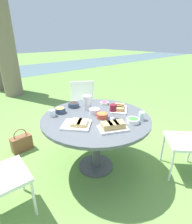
{
  "coord_description": "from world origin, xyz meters",
  "views": [
    {
      "loc": [
        -1.31,
        -1.41,
        1.62
      ],
      "look_at": [
        0.0,
        0.0,
        0.81
      ],
      "focal_mm": 28.0,
      "sensor_mm": 36.0,
      "label": 1
    }
  ],
  "objects_px": {
    "chair_near_left": "(83,102)",
    "handbag": "(22,143)",
    "water_pitcher": "(87,103)",
    "dining_table": "(96,124)",
    "wine_glass": "(113,108)"
  },
  "relations": [
    {
      "from": "chair_near_left",
      "to": "handbag",
      "type": "distance_m",
      "value": 1.26
    },
    {
      "from": "handbag",
      "to": "chair_near_left",
      "type": "bearing_deg",
      "value": -2.46
    },
    {
      "from": "wine_glass",
      "to": "handbag",
      "type": "relative_size",
      "value": 0.49
    },
    {
      "from": "water_pitcher",
      "to": "handbag",
      "type": "distance_m",
      "value": 1.27
    },
    {
      "from": "chair_near_left",
      "to": "water_pitcher",
      "type": "distance_m",
      "value": 0.98
    },
    {
      "from": "dining_table",
      "to": "handbag",
      "type": "xyz_separation_m",
      "value": [
        -0.59,
        1.05,
        -0.52
      ]
    },
    {
      "from": "dining_table",
      "to": "water_pitcher",
      "type": "relative_size",
      "value": 6.89
    },
    {
      "from": "dining_table",
      "to": "wine_glass",
      "type": "bearing_deg",
      "value": -59.59
    },
    {
      "from": "chair_near_left",
      "to": "water_pitcher",
      "type": "xyz_separation_m",
      "value": [
        -0.53,
        -0.76,
        0.32
      ]
    },
    {
      "from": "handbag",
      "to": "water_pitcher",
      "type": "bearing_deg",
      "value": -50.53
    },
    {
      "from": "chair_near_left",
      "to": "wine_glass",
      "type": "bearing_deg",
      "value": -112.94
    },
    {
      "from": "dining_table",
      "to": "chair_near_left",
      "type": "relative_size",
      "value": 1.48
    },
    {
      "from": "chair_near_left",
      "to": "wine_glass",
      "type": "height_order",
      "value": "wine_glass"
    },
    {
      "from": "water_pitcher",
      "to": "handbag",
      "type": "bearing_deg",
      "value": 129.47
    },
    {
      "from": "dining_table",
      "to": "chair_near_left",
      "type": "bearing_deg",
      "value": 58.94
    }
  ]
}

